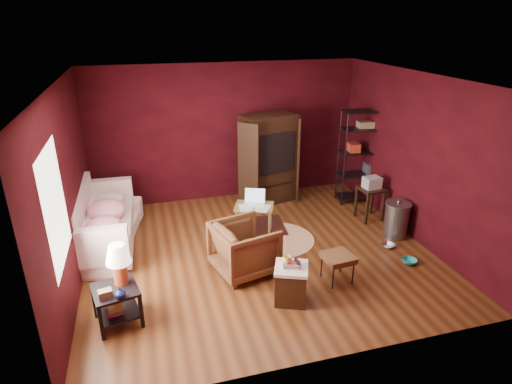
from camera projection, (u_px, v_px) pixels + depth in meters
room at (257, 173)px, 6.52m from camera, size 5.54×5.04×2.84m
sofa at (104, 223)px, 7.14m from camera, size 1.07×2.26×0.85m
armchair at (244, 246)px, 6.40m from camera, size 0.98×1.01×0.87m
pet_bowl_steel at (388, 241)px, 7.19m from camera, size 0.23×0.13×0.23m
pet_bowl_turquoise at (410, 257)px, 6.72m from camera, size 0.24×0.09×0.23m
vase at (120, 293)px, 5.09m from camera, size 0.16×0.17×0.13m
mug at (287, 259)px, 5.65m from camera, size 0.14×0.12×0.12m
side_table at (117, 277)px, 5.30m from camera, size 0.64×0.64×1.05m
sofa_cushions at (101, 222)px, 7.10m from camera, size 0.97×2.24×0.93m
hamper at (291, 283)px, 5.79m from camera, size 0.57×0.57×0.62m
footstool at (338, 258)px, 6.20m from camera, size 0.45×0.45×0.43m
rug_round at (277, 239)px, 7.48m from camera, size 1.69×1.69×0.01m
rug_oriental at (251, 227)px, 7.88m from camera, size 1.32×0.95×0.01m
laptop_desk at (254, 208)px, 7.47m from camera, size 0.78×0.68×0.82m
tv_armoire at (268, 158)px, 8.68m from camera, size 1.41×0.96×1.83m
wire_shelving at (364, 153)px, 8.67m from camera, size 0.98×0.51×1.92m
small_stand at (371, 188)px, 8.01m from camera, size 0.46×0.46×0.85m
trash_can at (396, 220)px, 7.47m from camera, size 0.57×0.57×0.70m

